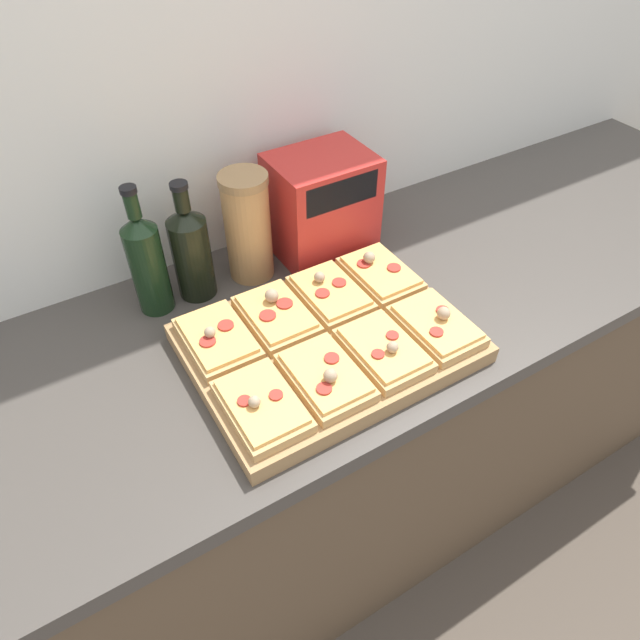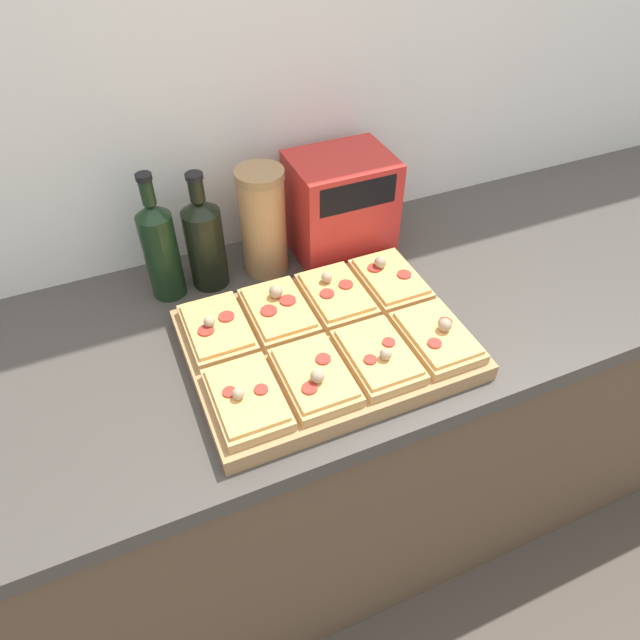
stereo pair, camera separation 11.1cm
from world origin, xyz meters
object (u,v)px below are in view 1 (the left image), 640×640
Objects in this scene: olive_oil_bottle at (147,262)px; grain_jar_tall at (248,227)px; wine_bottle at (191,251)px; cutting_board at (328,343)px; toaster_oven at (322,205)px.

grain_jar_tall is (0.23, 0.00, 0.01)m from olive_oil_bottle.
cutting_board is at bearing -63.25° from wine_bottle.
wine_bottle is at bearing 116.75° from cutting_board.
wine_bottle is 1.09× the size of grain_jar_tall.
toaster_oven reaches higher than cutting_board.
toaster_oven is at bearing 60.88° from cutting_board.
grain_jar_tall is at bearing 0.00° from wine_bottle.
grain_jar_tall is 0.19m from toaster_oven.
wine_bottle reaches higher than grain_jar_tall.
olive_oil_bottle is 0.41m from toaster_oven.
cutting_board is 0.40m from olive_oil_bottle.
olive_oil_bottle reaches higher than cutting_board.
grain_jar_tall is at bearing 179.74° from toaster_oven.
cutting_board is 2.14× the size of toaster_oven.
wine_bottle is 0.13m from grain_jar_tall.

